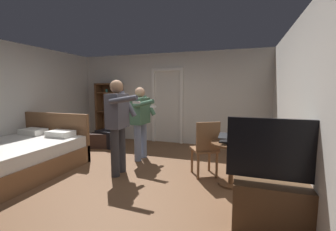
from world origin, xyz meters
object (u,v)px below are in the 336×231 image
Objects in this scene: bed at (22,155)px; laptop at (230,140)px; tv_flatscreen at (279,198)px; suitcase_dark at (107,139)px; side_table at (232,156)px; person_striped_shirt at (141,118)px; suitcase_small at (101,140)px; bottle_on_table at (242,138)px; person_blue_shirt at (118,120)px; bookshelf at (110,109)px; wooden_chair at (206,147)px.

bed reaches higher than laptop.
suitcase_dark is at bearing 147.07° from tv_flatscreen.
side_table is at bearing 52.85° from laptop.
suitcase_dark is at bearing 155.94° from laptop.
person_striped_shirt is 2.80× the size of suitcase_small.
bottle_on_table is 2.26m from person_striped_shirt.
tv_flatscreen is 3.58× the size of laptop.
bed reaches higher than suitcase_dark.
bottle_on_table reaches higher than suitcase_small.
tv_flatscreen is 1.77× the size of side_table.
tv_flatscreen is 2.19× the size of suitcase_small.
side_table is 0.41× the size of person_blue_shirt.
bottle_on_table is 3.85m from suitcase_small.
suitcase_small is (-3.53, 1.40, -0.60)m from bottle_on_table.
bed is 1.98m from suitcase_small.
bottle_on_table is (0.14, -0.08, 0.32)m from side_table.
bookshelf is 4.37m from laptop.
bed reaches higher than suitcase_small.
bed is 2.74× the size of side_table.
laptop is 3.67m from suitcase_small.
suitcase_small is (-3.39, 1.32, -0.28)m from side_table.
bookshelf reaches higher than suitcase_dark.
suitcase_dark is (-3.41, 1.48, -0.57)m from bottle_on_table.
wooden_chair is 1.66× the size of suitcase_dark.
tv_flatscreen is at bearing -62.91° from side_table.
suitcase_small is (-1.44, 1.48, -0.80)m from person_blue_shirt.
person_blue_shirt reaches higher than bed.
person_striped_shirt is (-2.50, 1.83, 0.54)m from tv_flatscreen.
person_striped_shirt reaches higher than side_table.
person_blue_shirt reaches higher than laptop.
side_table is at bearing -31.53° from bookshelf.
tv_flatscreen is 1.21m from side_table.
bottle_on_table is 3.76m from suitcase_dark.
suitcase_small is at bearing 158.63° from person_striped_shirt.
wooden_chair is 0.63× the size of person_striped_shirt.
tv_flatscreen is 1.15m from bottle_on_table.
bottle_on_table is at bearing -7.02° from suitcase_dark.
person_blue_shirt is at bearing -175.20° from side_table.
person_striped_shirt is (-2.09, 0.84, 0.12)m from bottle_on_table.
wooden_chair is at bearing -36.41° from suitcase_small.
suitcase_dark is at bearing 17.64° from suitcase_small.
person_blue_shirt is 2.21m from suitcase_small.
bed is 1.21× the size of person_striped_shirt.
bottle_on_table is 0.37× the size of suitcase_dark.
wooden_chair is (3.32, 0.83, 0.24)m from bed.
wooden_chair is (-0.99, 1.28, 0.17)m from tv_flatscreen.
bed is 1.55× the size of tv_flatscreen.
bed is at bearing -172.10° from bottle_on_table.
person_blue_shirt is 3.01× the size of suitcase_small.
laptop is 0.35× the size of wooden_chair.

